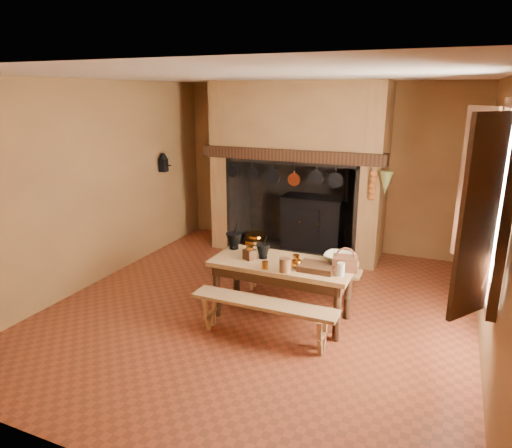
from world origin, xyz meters
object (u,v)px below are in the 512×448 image
at_px(mixing_bowl, 339,258).
at_px(wicker_basket, 345,262).
at_px(bench_front, 264,311).
at_px(iron_range, 314,222).
at_px(coffee_grinder, 250,253).
at_px(work_table, 282,271).

bearing_deg(mixing_bowl, wicker_basket, -64.20).
distance_m(bench_front, wicker_basket, 1.06).
bearing_deg(iron_range, wicker_basket, -66.55).
bearing_deg(mixing_bowl, coffee_grinder, -160.09).
bearing_deg(bench_front, iron_range, 96.57).
relative_size(work_table, bench_front, 1.02).
bearing_deg(iron_range, work_table, -81.96).
xyz_separation_m(bench_front, wicker_basket, (0.73, 0.62, 0.46)).
height_order(bench_front, wicker_basket, wicker_basket).
xyz_separation_m(iron_range, bench_front, (0.36, -3.12, -0.14)).
bearing_deg(work_table, coffee_grinder, -169.26).
bearing_deg(work_table, mixing_bowl, 25.28).
relative_size(bench_front, mixing_bowl, 4.61).
height_order(work_table, mixing_bowl, mixing_bowl).
height_order(work_table, wicker_basket, wicker_basket).
bearing_deg(bench_front, coffee_grinder, 127.69).
height_order(iron_range, work_table, iron_range).
relative_size(coffee_grinder, wicker_basket, 0.63).
distance_m(iron_range, wicker_basket, 2.74).
height_order(work_table, bench_front, work_table).
relative_size(work_table, wicker_basket, 5.44).
distance_m(bench_front, mixing_bowl, 1.13).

